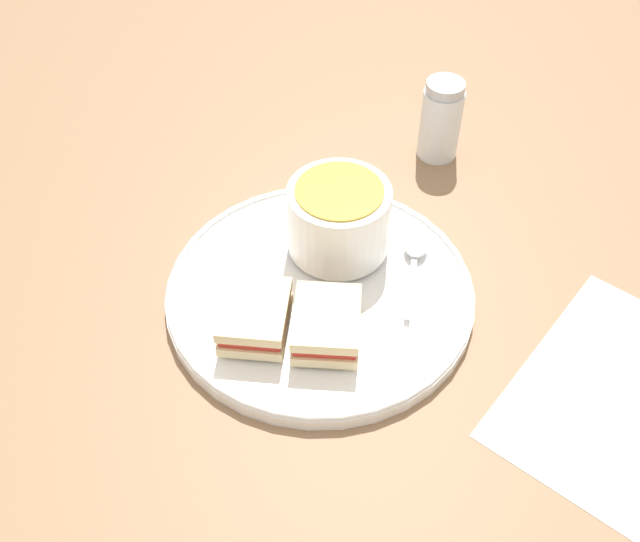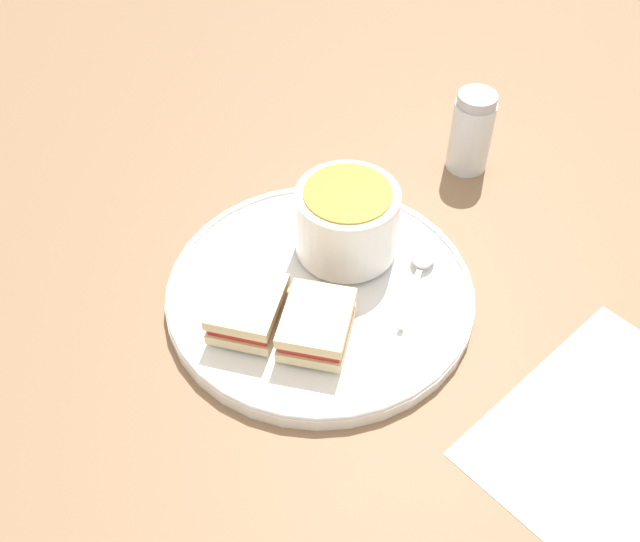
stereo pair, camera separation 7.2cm
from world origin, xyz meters
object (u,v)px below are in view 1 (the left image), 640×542
sandwich_half_near (253,314)px  salt_shaker (441,120)px  spoon (415,253)px  sandwich_half_far (327,324)px  soup_bowl (339,218)px

sandwich_half_near → salt_shaker: size_ratio=0.98×
spoon → salt_shaker: bearing=-3.1°
sandwich_half_near → sandwich_half_far: size_ratio=1.00×
soup_bowl → salt_shaker: 0.21m
soup_bowl → sandwich_half_near: soup_bowl is taller
spoon → sandwich_half_far: bearing=148.5°
soup_bowl → sandwich_half_near: (-0.03, 0.13, -0.02)m
soup_bowl → sandwich_half_far: 0.12m
sandwich_half_far → salt_shaker: 0.32m
sandwich_half_near → salt_shaker: 0.35m
salt_shaker → sandwich_half_near: bearing=103.0°
spoon → sandwich_half_far: sandwich_half_far is taller
sandwich_half_near → soup_bowl: bearing=-78.4°
salt_shaker → spoon: bearing=126.0°
sandwich_half_far → salt_shaker: (0.13, -0.29, 0.01)m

